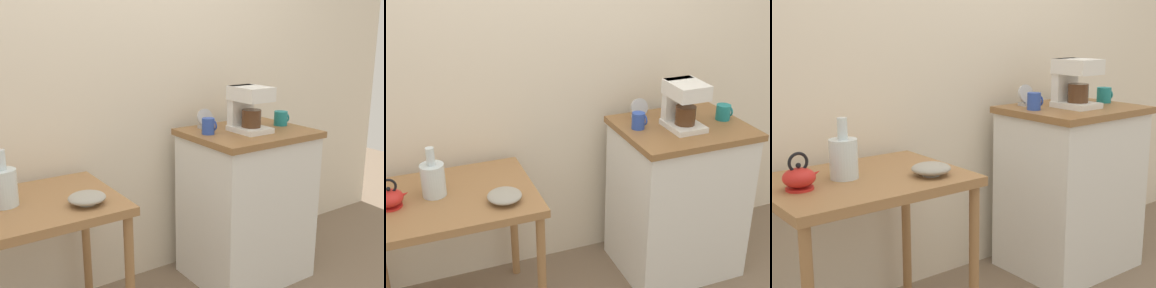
# 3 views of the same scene
# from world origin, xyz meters

# --- Properties ---
(back_wall) EXTENTS (4.40, 0.10, 2.80)m
(back_wall) POSITION_xyz_m (0.10, 0.41, 1.40)
(back_wall) COLOR beige
(back_wall) RESTS_ON ground_plane
(wooden_table) EXTENTS (0.82, 0.62, 0.75)m
(wooden_table) POSITION_xyz_m (-0.67, -0.01, 0.65)
(wooden_table) COLOR #9E7044
(wooden_table) RESTS_ON ground_plane
(kitchen_counter) EXTENTS (0.70, 0.57, 0.92)m
(kitchen_counter) POSITION_xyz_m (0.62, -0.00, 0.46)
(kitchen_counter) COLOR white
(kitchen_counter) RESTS_ON ground_plane
(bowl_stoneware) EXTENTS (0.16, 0.16, 0.05)m
(bowl_stoneware) POSITION_xyz_m (-0.44, -0.16, 0.78)
(bowl_stoneware) COLOR #9E998C
(bowl_stoneware) RESTS_ON wooden_table
(teakettle) EXTENTS (0.15, 0.12, 0.15)m
(teakettle) POSITION_xyz_m (-0.95, -0.02, 0.80)
(teakettle) COLOR red
(teakettle) RESTS_ON wooden_table
(glass_carafe_vase) EXTENTS (0.11, 0.11, 0.25)m
(glass_carafe_vase) POSITION_xyz_m (-0.74, 0.02, 0.84)
(glass_carafe_vase) COLOR silver
(glass_carafe_vase) RESTS_ON wooden_table
(coffee_maker) EXTENTS (0.18, 0.22, 0.26)m
(coffee_maker) POSITION_xyz_m (0.60, -0.02, 1.06)
(coffee_maker) COLOR white
(coffee_maker) RESTS_ON kitchen_counter
(mug_blue) EXTENTS (0.08, 0.07, 0.09)m
(mug_blue) POSITION_xyz_m (0.37, 0.05, 0.97)
(mug_blue) COLOR #2D4CAD
(mug_blue) RESTS_ON kitchen_counter
(mug_dark_teal) EXTENTS (0.09, 0.08, 0.09)m
(mug_dark_teal) POSITION_xyz_m (0.88, -0.01, 0.97)
(mug_dark_teal) COLOR teal
(mug_dark_teal) RESTS_ON kitchen_counter
(table_clock) EXTENTS (0.10, 0.05, 0.12)m
(table_clock) POSITION_xyz_m (0.44, 0.18, 0.97)
(table_clock) COLOR #B2B5BA
(table_clock) RESTS_ON kitchen_counter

